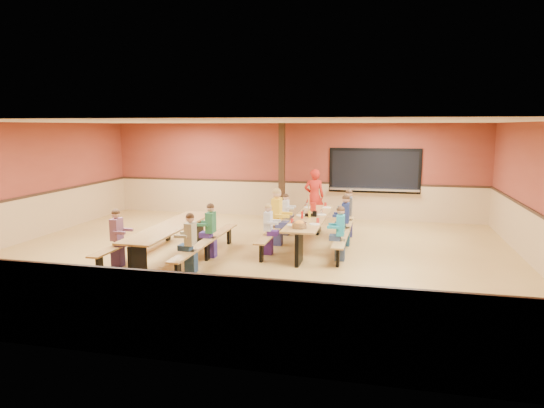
# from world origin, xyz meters

# --- Properties ---
(ground) EXTENTS (12.00, 12.00, 0.00)m
(ground) POSITION_xyz_m (0.00, 0.00, 0.00)
(ground) COLOR olive
(ground) RESTS_ON ground
(room_envelope) EXTENTS (12.04, 10.04, 3.02)m
(room_envelope) POSITION_xyz_m (0.00, 0.00, 0.69)
(room_envelope) COLOR brown
(room_envelope) RESTS_ON ground
(kitchen_pass_through) EXTENTS (2.78, 0.28, 1.38)m
(kitchen_pass_through) POSITION_xyz_m (2.60, 4.96, 1.49)
(kitchen_pass_through) COLOR black
(kitchen_pass_through) RESTS_ON ground
(structural_post) EXTENTS (0.18, 0.18, 3.00)m
(structural_post) POSITION_xyz_m (-0.20, 4.40, 1.50)
(structural_post) COLOR black
(structural_post) RESTS_ON ground
(cafeteria_table_main) EXTENTS (1.91, 3.70, 0.74)m
(cafeteria_table_main) POSITION_xyz_m (1.18, 1.19, 0.53)
(cafeteria_table_main) COLOR #A77D42
(cafeteria_table_main) RESTS_ON ground
(cafeteria_table_second) EXTENTS (1.91, 3.70, 0.74)m
(cafeteria_table_second) POSITION_xyz_m (-1.66, -0.52, 0.53)
(cafeteria_table_second) COLOR #A77D42
(cafeteria_table_second) RESTS_ON ground
(seated_child_white_left) EXTENTS (0.34, 0.28, 1.15)m
(seated_child_white_left) POSITION_xyz_m (0.35, 0.27, 0.58)
(seated_child_white_left) COLOR silver
(seated_child_white_left) RESTS_ON ground
(seated_adult_yellow) EXTENTS (0.46, 0.37, 1.39)m
(seated_adult_yellow) POSITION_xyz_m (0.35, 1.18, 0.69)
(seated_adult_yellow) COLOR yellow
(seated_adult_yellow) RESTS_ON ground
(seated_child_grey_left) EXTENTS (0.32, 0.26, 1.10)m
(seated_child_grey_left) POSITION_xyz_m (0.35, 2.31, 0.55)
(seated_child_grey_left) COLOR silver
(seated_child_grey_left) RESTS_ON ground
(seated_child_teal_right) EXTENTS (0.35, 0.29, 1.18)m
(seated_child_teal_right) POSITION_xyz_m (2.00, 0.12, 0.59)
(seated_child_teal_right) COLOR teal
(seated_child_teal_right) RESTS_ON ground
(seated_child_navy_right) EXTENTS (0.39, 0.32, 1.24)m
(seated_child_navy_right) POSITION_xyz_m (2.00, 1.49, 0.62)
(seated_child_navy_right) COLOR navy
(seated_child_navy_right) RESTS_ON ground
(seated_child_char_right) EXTENTS (0.38, 0.31, 1.24)m
(seated_child_char_right) POSITION_xyz_m (2.00, 2.51, 0.62)
(seated_child_char_right) COLOR #414449
(seated_child_char_right) RESTS_ON ground
(seated_child_purple_sec) EXTENTS (0.36, 0.30, 1.20)m
(seated_child_purple_sec) POSITION_xyz_m (-2.48, -1.39, 0.60)
(seated_child_purple_sec) COLOR #855477
(seated_child_purple_sec) RESTS_ON ground
(seated_child_green_sec) EXTENTS (0.36, 0.30, 1.20)m
(seated_child_green_sec) POSITION_xyz_m (-0.83, -0.26, 0.60)
(seated_child_green_sec) COLOR #2B6D46
(seated_child_green_sec) RESTS_ON ground
(seated_child_tan_sec) EXTENTS (0.36, 0.29, 1.19)m
(seated_child_tan_sec) POSITION_xyz_m (-0.83, -1.43, 0.59)
(seated_child_tan_sec) COLOR #ADA887
(seated_child_tan_sec) RESTS_ON ground
(standing_woman) EXTENTS (0.67, 0.52, 1.65)m
(standing_woman) POSITION_xyz_m (0.87, 4.04, 0.82)
(standing_woman) COLOR #B21E14
(standing_woman) RESTS_ON ground
(punch_pitcher) EXTENTS (0.16, 0.16, 0.22)m
(punch_pitcher) POSITION_xyz_m (1.14, 1.95, 0.85)
(punch_pitcher) COLOR #B42418
(punch_pitcher) RESTS_ON cafeteria_table_main
(chip_bowl) EXTENTS (0.32, 0.32, 0.15)m
(chip_bowl) POSITION_xyz_m (1.15, -0.17, 0.81)
(chip_bowl) COLOR #FEAD28
(chip_bowl) RESTS_ON cafeteria_table_main
(napkin_dispenser) EXTENTS (0.10, 0.14, 0.13)m
(napkin_dispenser) POSITION_xyz_m (1.28, 1.27, 0.80)
(napkin_dispenser) COLOR black
(napkin_dispenser) RESTS_ON cafeteria_table_main
(condiment_mustard) EXTENTS (0.06, 0.06, 0.17)m
(condiment_mustard) POSITION_xyz_m (1.19, 1.03, 0.82)
(condiment_mustard) COLOR yellow
(condiment_mustard) RESTS_ON cafeteria_table_main
(condiment_ketchup) EXTENTS (0.06, 0.06, 0.17)m
(condiment_ketchup) POSITION_xyz_m (1.02, 0.93, 0.82)
(condiment_ketchup) COLOR #B2140F
(condiment_ketchup) RESTS_ON cafeteria_table_main
(table_paddle) EXTENTS (0.16, 0.16, 0.56)m
(table_paddle) POSITION_xyz_m (1.13, 1.26, 0.88)
(table_paddle) COLOR black
(table_paddle) RESTS_ON cafeteria_table_main
(place_settings) EXTENTS (0.65, 3.30, 0.11)m
(place_settings) POSITION_xyz_m (1.18, 1.19, 0.80)
(place_settings) COLOR beige
(place_settings) RESTS_ON cafeteria_table_main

